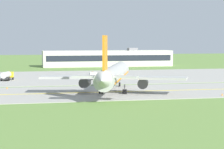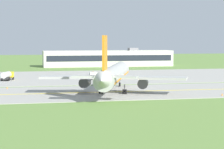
# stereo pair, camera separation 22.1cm
# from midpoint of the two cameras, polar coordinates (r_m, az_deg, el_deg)

# --- Properties ---
(ground_plane) EXTENTS (500.00, 500.00, 0.00)m
(ground_plane) POSITION_cam_midpoint_polar(r_m,az_deg,el_deg) (98.31, -1.54, -2.38)
(ground_plane) COLOR olive
(taxiway_strip) EXTENTS (240.00, 28.00, 0.10)m
(taxiway_strip) POSITION_cam_midpoint_polar(r_m,az_deg,el_deg) (98.30, -1.54, -2.35)
(taxiway_strip) COLOR #9E9B93
(taxiway_strip) RESTS_ON ground
(apron_pad) EXTENTS (140.00, 52.00, 0.10)m
(apron_pad) POSITION_cam_midpoint_polar(r_m,az_deg,el_deg) (141.21, -0.60, -0.23)
(apron_pad) COLOR #9E9B93
(apron_pad) RESTS_ON ground
(taxiway_centreline) EXTENTS (220.00, 0.60, 0.01)m
(taxiway_centreline) POSITION_cam_midpoint_polar(r_m,az_deg,el_deg) (98.30, -1.54, -2.32)
(taxiway_centreline) COLOR yellow
(taxiway_centreline) RESTS_ON taxiway_strip
(airplane_lead) EXTENTS (31.70, 38.58, 12.70)m
(airplane_lead) POSITION_cam_midpoint_polar(r_m,az_deg,el_deg) (96.55, 0.27, -0.04)
(airplane_lead) COLOR #ADADA8
(airplane_lead) RESTS_ON ground
(service_truck_baggage) EXTENTS (3.79, 6.34, 2.65)m
(service_truck_baggage) POSITION_cam_midpoint_polar(r_m,az_deg,el_deg) (130.25, -13.47, -0.11)
(service_truck_baggage) COLOR yellow
(service_truck_baggage) RESTS_ON ground
(service_truck_fuel) EXTENTS (2.57, 6.48, 2.59)m
(service_truck_fuel) POSITION_cam_midpoint_polar(r_m,az_deg,el_deg) (129.10, -2.55, -0.18)
(service_truck_fuel) COLOR silver
(service_truck_fuel) RESTS_ON ground
(terminal_building) EXTENTS (57.43, 11.40, 8.19)m
(terminal_building) POSITION_cam_midpoint_polar(r_m,az_deg,el_deg) (194.59, -0.48, 2.12)
(terminal_building) COLOR beige
(terminal_building) RESTS_ON ground
(traffic_cone_near_edge) EXTENTS (0.44, 0.44, 0.60)m
(traffic_cone_near_edge) POSITION_cam_midpoint_polar(r_m,az_deg,el_deg) (95.38, 14.25, -2.55)
(traffic_cone_near_edge) COLOR orange
(traffic_cone_near_edge) RESTS_ON ground
(traffic_cone_far_edge) EXTENTS (0.44, 0.44, 0.60)m
(traffic_cone_far_edge) POSITION_cam_midpoint_polar(r_m,az_deg,el_deg) (107.81, -13.48, -1.72)
(traffic_cone_far_edge) COLOR orange
(traffic_cone_far_edge) RESTS_ON ground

